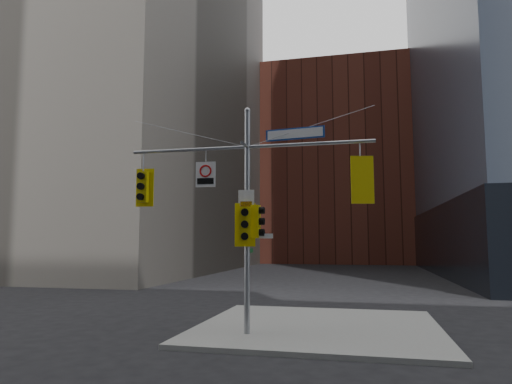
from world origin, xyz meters
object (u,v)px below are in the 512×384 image
at_px(traffic_light_pole_side, 257,221).
at_px(traffic_light_pole_front, 245,225).
at_px(signal_assembly, 247,196).
at_px(street_sign_blade, 295,134).
at_px(traffic_light_west_arm, 143,187).
at_px(regulatory_sign_arm, 206,174).
at_px(traffic_light_east_arm, 361,181).

relative_size(traffic_light_pole_side, traffic_light_pole_front, 0.76).
relative_size(signal_assembly, street_sign_blade, 4.22).
relative_size(signal_assembly, traffic_light_west_arm, 6.16).
bearing_deg(traffic_light_west_arm, regulatory_sign_arm, -5.70).
distance_m(traffic_light_pole_side, regulatory_sign_arm, 2.34).
relative_size(signal_assembly, regulatory_sign_arm, 9.63).
height_order(traffic_light_pole_side, street_sign_blade, street_sign_blade).
distance_m(traffic_light_pole_side, traffic_light_pole_front, 0.44).
height_order(traffic_light_east_arm, traffic_light_pole_side, traffic_light_east_arm).
distance_m(signal_assembly, street_sign_blade, 2.47).
distance_m(traffic_light_pole_front, street_sign_blade, 3.26).
distance_m(traffic_light_west_arm, traffic_light_pole_side, 4.14).
distance_m(traffic_light_east_arm, regulatory_sign_arm, 4.95).
distance_m(street_sign_blade, regulatory_sign_arm, 3.17).
xyz_separation_m(traffic_light_east_arm, regulatory_sign_arm, (-4.93, -0.02, 0.38)).
bearing_deg(traffic_light_pole_side, street_sign_blade, -88.35).
height_order(traffic_light_east_arm, regulatory_sign_arm, regulatory_sign_arm).
bearing_deg(traffic_light_west_arm, traffic_light_pole_front, -9.25).
bearing_deg(traffic_light_pole_front, traffic_light_west_arm, 162.64).
height_order(signal_assembly, traffic_light_west_arm, signal_assembly).
relative_size(traffic_light_pole_side, street_sign_blade, 0.55).
xyz_separation_m(traffic_light_west_arm, traffic_light_east_arm, (7.17, -0.01, -0.00)).
xyz_separation_m(traffic_light_pole_front, regulatory_sign_arm, (-1.40, 0.25, 1.68)).
distance_m(traffic_light_west_arm, regulatory_sign_arm, 2.27).
bearing_deg(street_sign_blade, signal_assembly, -172.89).
bearing_deg(signal_assembly, traffic_light_west_arm, 179.79).
distance_m(traffic_light_east_arm, street_sign_blade, 2.52).
bearing_deg(street_sign_blade, traffic_light_pole_front, -163.10).
distance_m(signal_assembly, traffic_light_west_arm, 3.65).
xyz_separation_m(traffic_light_east_arm, traffic_light_pole_front, (-3.53, -0.27, -1.31)).
bearing_deg(traffic_light_east_arm, regulatory_sign_arm, -14.56).
height_order(traffic_light_pole_front, regulatory_sign_arm, regulatory_sign_arm).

